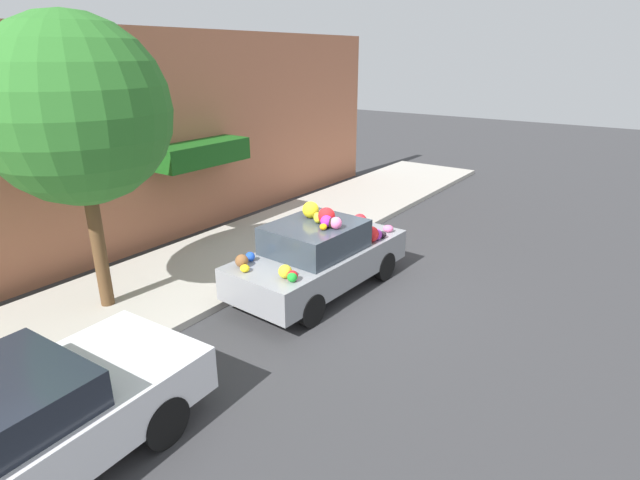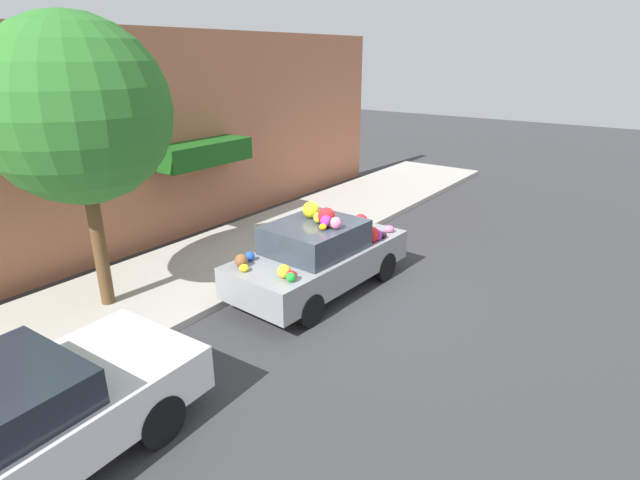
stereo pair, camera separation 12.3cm
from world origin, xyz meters
name	(u,v)px [view 2 (the right image)]	position (x,y,z in m)	size (l,w,h in m)	color
ground_plane	(324,290)	(0.00, 0.00, 0.00)	(60.00, 60.00, 0.00)	#38383A
sidewalk_curb	(230,257)	(0.00, 2.70, 0.07)	(24.00, 3.20, 0.14)	#B2ADA3
building_facade	(159,141)	(0.04, 4.92, 2.52)	(18.00, 1.20, 5.07)	#B26B4C
street_tree	(77,111)	(-3.01, 2.79, 3.62)	(3.06, 3.06, 5.02)	brown
fire_hydrant	(268,245)	(0.30, 1.75, 0.49)	(0.20, 0.20, 0.70)	#B2B2B7
art_car	(319,255)	(-0.03, 0.09, 0.76)	(4.01, 1.86, 1.78)	gray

